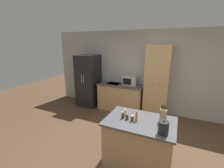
{
  "coord_description": "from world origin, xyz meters",
  "views": [
    {
      "loc": [
        0.72,
        -2.41,
        2.19
      ],
      "look_at": [
        -1.02,
        1.4,
        1.05
      ],
      "focal_mm": 24.0,
      "sensor_mm": 36.0,
      "label": 1
    }
  ],
  "objects": [
    {
      "name": "back_counter",
      "position": [
        -0.98,
        2.01,
        0.45
      ],
      "size": [
        1.5,
        0.62,
        0.89
      ],
      "color": "tan",
      "rests_on": "ground_plane"
    },
    {
      "name": "pantry_cabinet",
      "position": [
        0.16,
        2.02,
        1.08
      ],
      "size": [
        0.67,
        0.58,
        2.15
      ],
      "color": "tan",
      "rests_on": "ground_plane"
    },
    {
      "name": "spice_bottle_tall_dark",
      "position": [
        -0.11,
        -0.02,
        0.95
      ],
      "size": [
        0.05,
        0.05,
        0.13
      ],
      "color": "beige",
      "rests_on": "kitchen_island"
    },
    {
      "name": "kitchen_island",
      "position": [
        0.19,
        -0.08,
        0.45
      ],
      "size": [
        1.2,
        0.82,
        0.9
      ],
      "color": "tan",
      "rests_on": "ground_plane"
    },
    {
      "name": "kettle",
      "position": [
        0.6,
        -0.33,
        1.0
      ],
      "size": [
        0.15,
        0.15,
        0.22
      ],
      "color": "#232326",
      "rests_on": "kitchen_island"
    },
    {
      "name": "wall_back",
      "position": [
        0.0,
        2.33,
        1.3
      ],
      "size": [
        7.2,
        0.06,
        2.6
      ],
      "color": "#B2B2AD",
      "rests_on": "ground_plane"
    },
    {
      "name": "spice_bottle_pale_salt",
      "position": [
        -0.11,
        -0.13,
        0.95
      ],
      "size": [
        0.05,
        0.05,
        0.13
      ],
      "color": "#563319",
      "rests_on": "kitchen_island"
    },
    {
      "name": "spice_bottle_green_herb",
      "position": [
        -0.03,
        -0.14,
        0.94
      ],
      "size": [
        0.05,
        0.05,
        0.1
      ],
      "color": "#563319",
      "rests_on": "kitchen_island"
    },
    {
      "name": "knife_block",
      "position": [
        0.55,
        0.03,
        1.01
      ],
      "size": [
        0.11,
        0.07,
        0.31
      ],
      "color": "tan",
      "rests_on": "kitchen_island"
    },
    {
      "name": "spice_bottle_amber_oil",
      "position": [
        0.07,
        -0.15,
        0.94
      ],
      "size": [
        0.05,
        0.05,
        0.1
      ],
      "color": "#563319",
      "rests_on": "kitchen_island"
    },
    {
      "name": "spice_bottle_short_red",
      "position": [
        0.14,
        -0.12,
        0.97
      ],
      "size": [
        0.04,
        0.04,
        0.17
      ],
      "color": "orange",
      "rests_on": "kitchen_island"
    },
    {
      "name": "ground_plane",
      "position": [
        0.0,
        0.0,
        0.0
      ],
      "size": [
        14.0,
        14.0,
        0.0
      ],
      "primitive_type": "plane",
      "color": "brown"
    },
    {
      "name": "refrigerator",
      "position": [
        -2.2,
        1.96,
        0.9
      ],
      "size": [
        0.72,
        0.71,
        1.81
      ],
      "color": "black",
      "rests_on": "ground_plane"
    },
    {
      "name": "microwave",
      "position": [
        -0.69,
        2.1,
        1.03
      ],
      "size": [
        0.45,
        0.36,
        0.28
      ],
      "color": "#B2B5B7",
      "rests_on": "back_counter"
    }
  ]
}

